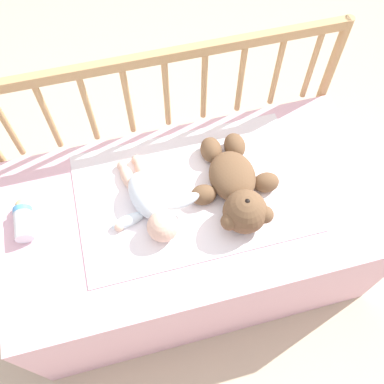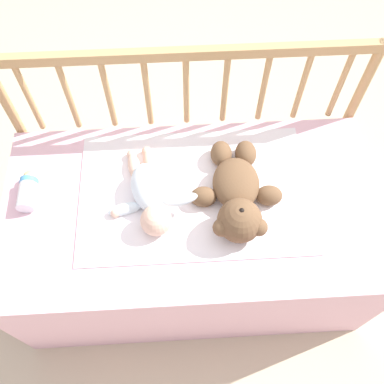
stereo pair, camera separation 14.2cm
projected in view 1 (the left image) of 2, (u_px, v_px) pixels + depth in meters
ground_plane at (193, 259)px, 1.91m from camera, size 12.00×12.00×0.00m
crib_mattress at (193, 235)px, 1.69m from camera, size 1.31×0.69×0.52m
crib_rail at (167, 105)px, 1.56m from camera, size 1.31×0.04×0.87m
blanket at (193, 192)px, 1.49m from camera, size 0.80×0.52×0.01m
teddy_bear at (236, 188)px, 1.43m from camera, size 0.31×0.41×0.15m
baby at (150, 201)px, 1.42m from camera, size 0.31×0.37×0.10m
baby_bottle at (23, 220)px, 1.40m from camera, size 0.06×0.15×0.06m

